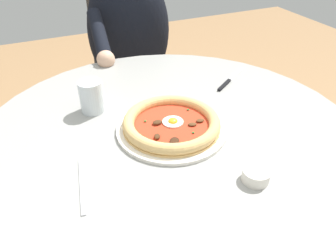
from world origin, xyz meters
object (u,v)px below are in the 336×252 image
Objects in this scene: steak_knife at (228,82)px; diner_person at (131,72)px; cafe_chair_diner at (128,63)px; water_glass at (92,99)px; fork_utensil at (82,185)px; ramekin_capers at (256,175)px; pizza_on_plate at (171,124)px; dining_table at (170,166)px.

steak_knife is 0.65m from diner_person.
cafe_chair_diner is (-0.03, -0.14, -0.02)m from diner_person.
water_glass is 0.08× the size of diner_person.
fork_utensil is 1.13m from cafe_chair_diner.
diner_person is at bearing -117.79° from water_glass.
ramekin_capers is 0.39m from fork_utensil.
fork_utensil is 0.20× the size of cafe_chair_diner.
water_glass is at bearing -1.35° from steak_knife.
cafe_chair_diner is (-0.44, -1.03, -0.21)m from fork_utensil.
water_glass reaches higher than steak_knife.
steak_knife is 0.15× the size of diner_person.
pizza_on_plate is 0.35× the size of cafe_chair_diner.
dining_table is at bearing -156.93° from fork_utensil.
diner_person is at bearing -114.70° from fork_utensil.
water_glass is at bearing -48.42° from dining_table.
diner_person reaches higher than pizza_on_plate.
ramekin_capers is at bearing 110.80° from dining_table.
pizza_on_plate reaches higher than ramekin_capers.
cafe_chair_diner reaches higher than steak_knife.
dining_table is at bearing 79.56° from diner_person.
fork_utensil is at bearing 27.15° from steak_knife.
pizza_on_plate is 0.25× the size of diner_person.
dining_table is 0.37m from steak_knife.
cafe_chair_diner is at bearing -100.56° from dining_table.
dining_table is 0.89× the size of diner_person.
cafe_chair_diner is at bearing -114.95° from water_glass.
pizza_on_plate is 4.83× the size of ramekin_capers.
diner_person is at bearing 78.76° from cafe_chair_diner.
diner_person is 1.39× the size of cafe_chair_diner.
fork_utensil is at bearing 66.97° from cafe_chair_diner.
pizza_on_plate is at bearing 79.75° from cafe_chair_diner.
pizza_on_plate reaches higher than fork_utensil.
pizza_on_plate reaches higher than dining_table.
diner_person is 0.14m from cafe_chair_diner.
steak_knife is at bearing 104.70° from diner_person.
pizza_on_plate is 3.14× the size of water_glass.
pizza_on_plate is 0.26m from water_glass.
pizza_on_plate is 0.34m from steak_knife.
steak_knife is 0.64m from fork_utensil.
dining_table is 11.08× the size of water_glass.
pizza_on_plate is 0.29m from fork_utensil.
pizza_on_plate is 0.95m from cafe_chair_diner.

